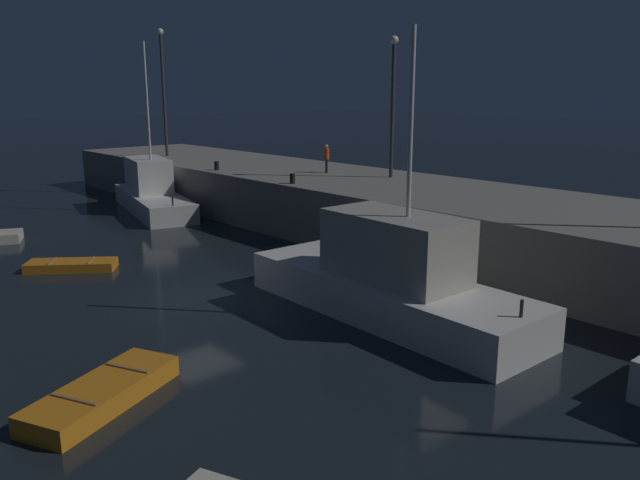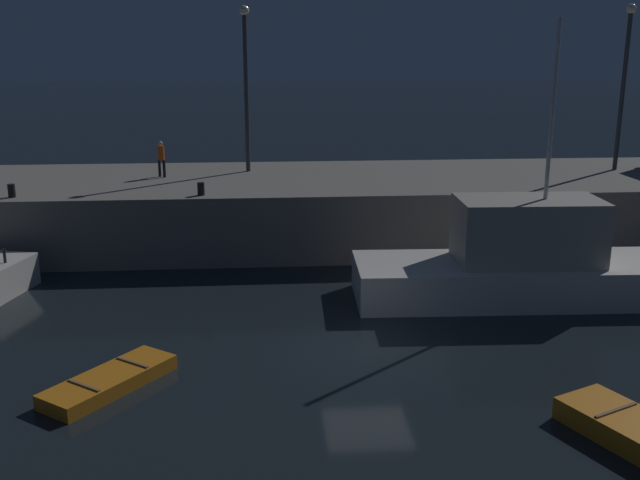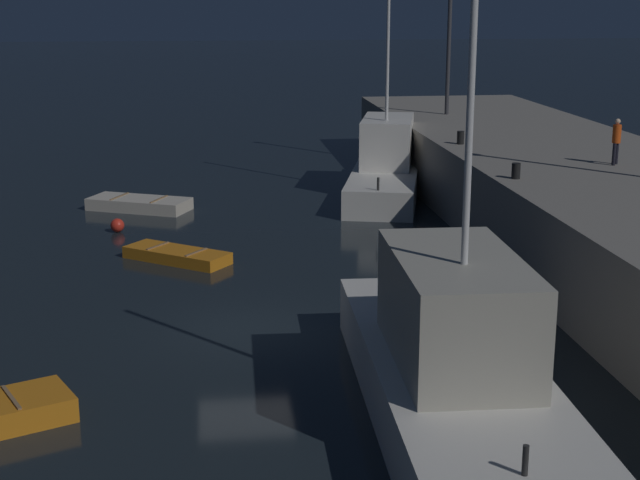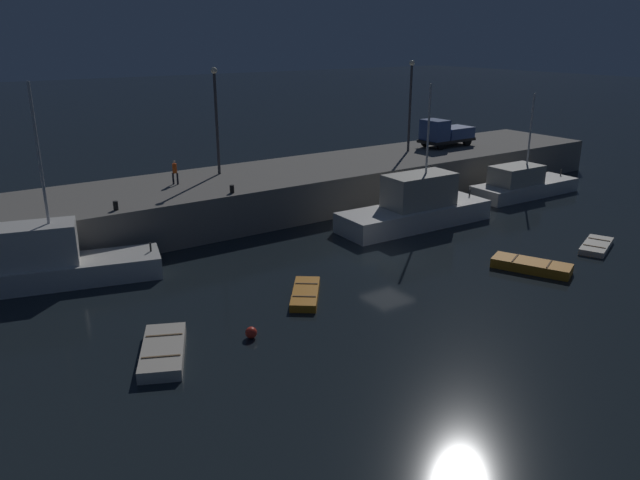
% 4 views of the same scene
% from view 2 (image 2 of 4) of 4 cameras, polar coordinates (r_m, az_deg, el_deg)
% --- Properties ---
extents(ground_plane, '(320.00, 320.00, 0.00)m').
position_cam_2_polar(ground_plane, '(21.18, 3.80, -8.59)').
color(ground_plane, black).
extents(pier_quay, '(61.06, 8.87, 2.79)m').
position_cam_2_polar(pier_quay, '(32.81, 0.70, 2.58)').
color(pier_quay, gray).
rests_on(pier_quay, ground).
extents(fishing_boat_blue, '(11.09, 3.67, 9.29)m').
position_cam_2_polar(fishing_boat_blue, '(25.77, 15.34, -1.74)').
color(fishing_boat_blue, silver).
rests_on(fishing_boat_blue, ground).
extents(rowboat_white_mid, '(3.17, 3.63, 0.43)m').
position_cam_2_polar(rowboat_white_mid, '(19.63, -16.12, -10.55)').
color(rowboat_white_mid, orange).
rests_on(rowboat_white_mid, ground).
extents(lamp_post_east, '(0.44, 0.44, 7.35)m').
position_cam_2_polar(lamp_post_east, '(33.68, -5.82, 12.67)').
color(lamp_post_east, '#38383D').
rests_on(lamp_post_east, pier_quay).
extents(lamp_post_central, '(0.44, 0.44, 7.44)m').
position_cam_2_polar(lamp_post_central, '(36.67, 22.71, 11.88)').
color(lamp_post_central, '#38383D').
rests_on(lamp_post_central, pier_quay).
extents(dockworker, '(0.41, 0.41, 1.59)m').
position_cam_2_polar(dockworker, '(33.05, -12.31, 6.39)').
color(dockworker, black).
rests_on(dockworker, pier_quay).
extents(bollard_west, '(0.28, 0.28, 0.50)m').
position_cam_2_polar(bollard_west, '(28.80, -9.29, 3.97)').
color(bollard_west, black).
rests_on(bollard_west, pier_quay).
extents(bollard_central, '(0.28, 0.28, 0.51)m').
position_cam_2_polar(bollard_central, '(30.44, -22.97, 3.57)').
color(bollard_central, black).
rests_on(bollard_central, pier_quay).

